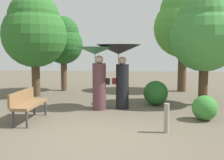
{
  "coord_description": "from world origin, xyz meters",
  "views": [
    {
      "loc": [
        0.84,
        -5.58,
        1.87
      ],
      "look_at": [
        0.0,
        3.29,
        0.92
      ],
      "focal_mm": 42.41,
      "sensor_mm": 36.0,
      "label": 1
    }
  ],
  "objects_px": {
    "park_bench": "(28,102)",
    "tree_mid_right": "(205,31)",
    "tree_near_right": "(183,23)",
    "person_right": "(120,60)",
    "tree_near_left": "(63,41)",
    "tree_mid_left": "(34,30)",
    "path_marker_post": "(167,118)",
    "person_left": "(97,67)"
  },
  "relations": [
    {
      "from": "tree_mid_left",
      "to": "tree_mid_right",
      "type": "bearing_deg",
      "value": -11.16
    },
    {
      "from": "person_right",
      "to": "tree_near_left",
      "type": "height_order",
      "value": "tree_near_left"
    },
    {
      "from": "tree_mid_left",
      "to": "path_marker_post",
      "type": "height_order",
      "value": "tree_mid_left"
    },
    {
      "from": "tree_mid_left",
      "to": "tree_mid_right",
      "type": "relative_size",
      "value": 1.08
    },
    {
      "from": "person_right",
      "to": "tree_mid_right",
      "type": "bearing_deg",
      "value": -71.84
    },
    {
      "from": "tree_mid_right",
      "to": "person_right",
      "type": "bearing_deg",
      "value": -164.02
    },
    {
      "from": "tree_mid_right",
      "to": "tree_mid_left",
      "type": "bearing_deg",
      "value": 168.84
    },
    {
      "from": "park_bench",
      "to": "tree_near_right",
      "type": "xyz_separation_m",
      "value": [
        5.06,
        5.92,
        2.69
      ]
    },
    {
      "from": "park_bench",
      "to": "tree_near_right",
      "type": "distance_m",
      "value": 8.24
    },
    {
      "from": "person_right",
      "to": "tree_near_right",
      "type": "height_order",
      "value": "tree_near_right"
    },
    {
      "from": "path_marker_post",
      "to": "tree_mid_right",
      "type": "bearing_deg",
      "value": 64.35
    },
    {
      "from": "tree_mid_right",
      "to": "path_marker_post",
      "type": "relative_size",
      "value": 5.76
    },
    {
      "from": "person_left",
      "to": "park_bench",
      "type": "height_order",
      "value": "person_left"
    },
    {
      "from": "person_right",
      "to": "tree_near_right",
      "type": "bearing_deg",
      "value": -31.05
    },
    {
      "from": "tree_mid_left",
      "to": "tree_mid_right",
      "type": "height_order",
      "value": "tree_mid_left"
    },
    {
      "from": "tree_near_left",
      "to": "person_left",
      "type": "bearing_deg",
      "value": -61.16
    },
    {
      "from": "tree_near_right",
      "to": "path_marker_post",
      "type": "xyz_separation_m",
      "value": [
        -1.43,
        -6.64,
        -2.86
      ]
    },
    {
      "from": "tree_near_left",
      "to": "tree_mid_left",
      "type": "distance_m",
      "value": 1.89
    },
    {
      "from": "person_left",
      "to": "tree_mid_right",
      "type": "distance_m",
      "value": 3.92
    },
    {
      "from": "tree_near_left",
      "to": "tree_mid_left",
      "type": "xyz_separation_m",
      "value": [
        -0.73,
        -1.71,
        0.38
      ]
    },
    {
      "from": "tree_near_left",
      "to": "park_bench",
      "type": "bearing_deg",
      "value": -84.25
    },
    {
      "from": "person_right",
      "to": "tree_mid_left",
      "type": "distance_m",
      "value": 4.39
    },
    {
      "from": "tree_near_left",
      "to": "path_marker_post",
      "type": "height_order",
      "value": "tree_near_left"
    },
    {
      "from": "person_left",
      "to": "tree_mid_right",
      "type": "xyz_separation_m",
      "value": [
        3.58,
        1.05,
        1.19
      ]
    },
    {
      "from": "path_marker_post",
      "to": "tree_mid_left",
      "type": "bearing_deg",
      "value": 136.6
    },
    {
      "from": "person_right",
      "to": "park_bench",
      "type": "bearing_deg",
      "value": 129.73
    },
    {
      "from": "tree_near_left",
      "to": "tree_mid_left",
      "type": "bearing_deg",
      "value": -113.2
    },
    {
      "from": "person_right",
      "to": "tree_near_right",
      "type": "xyz_separation_m",
      "value": [
        2.69,
        4.1,
        1.59
      ]
    },
    {
      "from": "tree_near_left",
      "to": "path_marker_post",
      "type": "distance_m",
      "value": 7.89
    },
    {
      "from": "person_left",
      "to": "park_bench",
      "type": "distance_m",
      "value": 2.46
    },
    {
      "from": "tree_mid_right",
      "to": "path_marker_post",
      "type": "height_order",
      "value": "tree_mid_right"
    },
    {
      "from": "person_left",
      "to": "tree_mid_left",
      "type": "relative_size",
      "value": 0.47
    },
    {
      "from": "tree_near_left",
      "to": "tree_mid_right",
      "type": "height_order",
      "value": "tree_mid_right"
    },
    {
      "from": "park_bench",
      "to": "tree_near_right",
      "type": "bearing_deg",
      "value": -40.67
    },
    {
      "from": "park_bench",
      "to": "tree_mid_right",
      "type": "bearing_deg",
      "value": -63.39
    },
    {
      "from": "tree_near_left",
      "to": "tree_mid_right",
      "type": "relative_size",
      "value": 0.89
    },
    {
      "from": "tree_mid_right",
      "to": "park_bench",
      "type": "bearing_deg",
      "value": -153.23
    },
    {
      "from": "person_right",
      "to": "tree_mid_left",
      "type": "relative_size",
      "value": 0.49
    },
    {
      "from": "tree_near_left",
      "to": "tree_mid_right",
      "type": "xyz_separation_m",
      "value": [
        5.81,
        -3.0,
        0.19
      ]
    },
    {
      "from": "person_left",
      "to": "path_marker_post",
      "type": "distance_m",
      "value": 3.21
    },
    {
      "from": "person_right",
      "to": "path_marker_post",
      "type": "height_order",
      "value": "person_right"
    },
    {
      "from": "path_marker_post",
      "to": "tree_near_left",
      "type": "bearing_deg",
      "value": 123.39
    }
  ]
}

